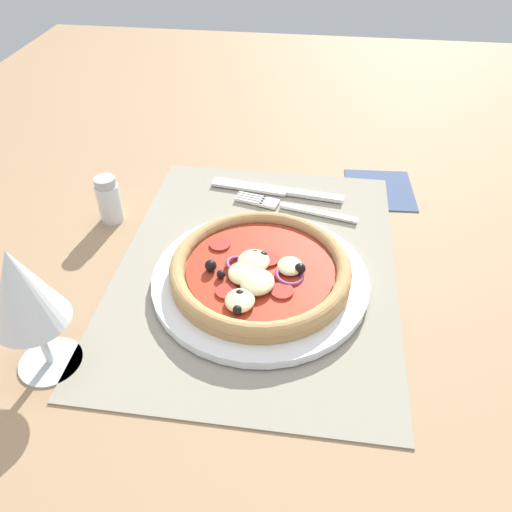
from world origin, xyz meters
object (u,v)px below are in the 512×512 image
Objects in this scene: knife at (275,190)px; fork at (288,206)px; wine_glass at (21,290)px; napkin at (380,189)px; plate at (260,279)px; pizza at (260,269)px; pepper_shaker at (109,200)px.

fork is at bearing 127.28° from knife.
knife is 1.35× the size of wine_glass.
fork reaches higher than napkin.
wine_glass is at bearing 125.95° from plate.
pizza is 16.47cm from fork.
fork is 4.59cm from knife.
fork is (16.10, -1.89, -0.32)cm from plate.
pepper_shaker reaches higher than knife.
knife is (20.07, 0.42, -0.29)cm from plate.
napkin is 39.74cm from pepper_shaker.
pepper_shaker is at bearing 64.44° from pizza.
napkin is (7.11, -13.37, -0.44)cm from fork.
fork is at bearing -6.72° from pizza.
wine_glass is (-34.45, 19.41, 9.62)cm from knife.
wine_glass is at bearing 125.72° from pizza.
fork is 1.61× the size of napkin.
wine_glass reaches higher than pepper_shaker.
wine_glass reaches higher than knife.
wine_glass is 25.97cm from pepper_shaker.
plate is at bearing -115.25° from pepper_shaker.
knife is (20.21, 0.40, -1.95)cm from pizza.
fork is 24.94cm from pepper_shaker.
plate reaches higher than knife.
napkin is at bearing -71.29° from pepper_shaker.
fork is at bearing 117.99° from napkin.
napkin is (3.14, -15.69, -0.47)cm from knife.
pepper_shaker is at bearing 108.71° from napkin.
knife is at bearing 1.13° from pizza.
plate reaches higher than fork.
pepper_shaker reaches higher than pizza.
fork is 1.20× the size of wine_glass.
knife is at bearing -47.05° from fork.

